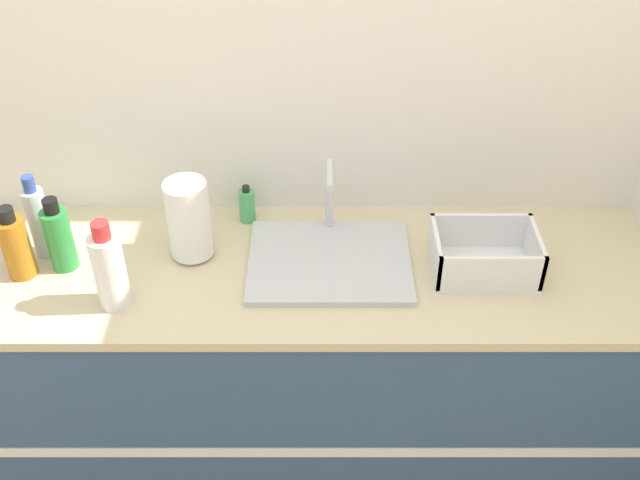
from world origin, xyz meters
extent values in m
cube|color=silver|center=(0.00, 0.64, 1.30)|extent=(4.46, 0.06, 2.60)
cube|color=#33517A|center=(0.00, 0.30, 0.44)|extent=(2.06, 0.61, 0.87)
cube|color=white|center=(0.00, 0.00, 0.44)|extent=(2.06, 0.01, 0.04)
cube|color=beige|center=(0.00, 0.30, 0.89)|extent=(2.08, 0.63, 0.03)
cube|color=silver|center=(0.05, 0.31, 0.91)|extent=(0.47, 0.38, 0.02)
cylinder|color=silver|center=(0.05, 0.48, 1.04)|extent=(0.02, 0.02, 0.23)
cylinder|color=silver|center=(0.05, 0.41, 1.15)|extent=(0.02, 0.14, 0.02)
cylinder|color=#4C4C51|center=(-0.35, 0.36, 0.91)|extent=(0.09, 0.09, 0.01)
cylinder|color=white|center=(-0.35, 0.36, 1.03)|extent=(0.13, 0.13, 0.24)
cube|color=white|center=(0.50, 0.29, 0.91)|extent=(0.30, 0.21, 0.01)
cube|color=white|center=(0.50, 0.19, 0.97)|extent=(0.30, 0.01, 0.12)
cube|color=white|center=(0.50, 0.39, 0.97)|extent=(0.30, 0.01, 0.12)
cube|color=white|center=(0.35, 0.29, 0.97)|extent=(0.01, 0.21, 0.12)
cube|color=white|center=(0.64, 0.29, 0.97)|extent=(0.01, 0.21, 0.12)
cylinder|color=#B26B19|center=(-0.83, 0.27, 1.00)|extent=(0.08, 0.08, 0.19)
cylinder|color=black|center=(-0.83, 0.27, 1.11)|extent=(0.04, 0.04, 0.04)
cylinder|color=white|center=(-0.54, 0.15, 1.02)|extent=(0.09, 0.09, 0.22)
cylinder|color=red|center=(-0.54, 0.15, 1.15)|extent=(0.05, 0.05, 0.05)
cylinder|color=#2D8C3D|center=(-0.72, 0.31, 1.00)|extent=(0.08, 0.08, 0.19)
cylinder|color=black|center=(-0.72, 0.31, 1.12)|extent=(0.04, 0.04, 0.04)
cylinder|color=silver|center=(-0.79, 0.37, 1.02)|extent=(0.06, 0.06, 0.22)
cylinder|color=#334C9E|center=(-0.79, 0.37, 1.15)|extent=(0.03, 0.03, 0.05)
cylinder|color=#4CB266|center=(-0.20, 0.54, 0.96)|extent=(0.05, 0.05, 0.11)
cylinder|color=black|center=(-0.20, 0.54, 1.02)|extent=(0.02, 0.02, 0.02)
camera|label=1|loc=(0.02, -1.39, 2.30)|focal=42.00mm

